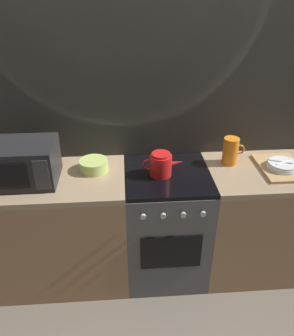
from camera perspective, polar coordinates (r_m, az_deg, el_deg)
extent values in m
plane|color=#6B6054|center=(2.92, 2.92, -16.24)|extent=(8.00, 8.00, 0.00)
cube|color=#B2AD9E|center=(2.52, 2.74, 8.77)|extent=(3.60, 0.05, 2.40)
cube|color=silver|center=(2.50, 2.80, 8.58)|extent=(3.58, 0.01, 2.39)
cube|color=#997251|center=(2.68, -16.60, -10.26)|extent=(1.20, 0.60, 0.86)
cube|color=#9E8466|center=(2.43, -18.11, -2.09)|extent=(1.20, 0.60, 0.04)
cube|color=#4C4C51|center=(2.63, 3.17, -9.66)|extent=(0.60, 0.60, 0.87)
cube|color=black|center=(2.37, 3.47, -1.24)|extent=(0.59, 0.59, 0.03)
cube|color=black|center=(2.39, 4.09, -14.02)|extent=(0.42, 0.01, 0.28)
cylinder|color=#B7B7BC|center=(2.15, -0.67, -8.22)|extent=(0.04, 0.02, 0.04)
cylinder|color=#B7B7BC|center=(2.16, 2.75, -8.06)|extent=(0.04, 0.02, 0.04)
cylinder|color=#B7B7BC|center=(2.18, 6.12, -7.87)|extent=(0.04, 0.02, 0.04)
cylinder|color=#B7B7BC|center=(2.20, 9.43, -7.66)|extent=(0.04, 0.02, 0.04)
cube|color=#997251|center=(2.87, 21.47, -8.24)|extent=(1.20, 0.60, 0.86)
cube|color=#9E8466|center=(2.64, 23.25, -0.48)|extent=(1.20, 0.60, 0.04)
cube|color=black|center=(2.36, -20.48, 0.84)|extent=(0.46, 0.34, 0.27)
cube|color=black|center=(2.23, -22.88, -1.39)|extent=(0.28, 0.01, 0.17)
cube|color=#333338|center=(2.17, -17.36, -1.20)|extent=(0.09, 0.01, 0.21)
cylinder|color=red|center=(2.30, 2.34, 0.47)|extent=(0.15, 0.15, 0.15)
cylinder|color=red|center=(2.27, 2.38, 2.30)|extent=(0.13, 0.13, 0.02)
cone|color=red|center=(2.31, 5.05, 0.89)|extent=(0.10, 0.04, 0.05)
torus|color=red|center=(2.29, 0.23, 0.56)|extent=(0.08, 0.01, 0.08)
cylinder|color=#B7D166|center=(2.40, -8.97, 0.46)|extent=(0.20, 0.20, 0.08)
cylinder|color=orange|center=(2.51, 13.88, 2.80)|extent=(0.11, 0.11, 0.20)
torus|color=orange|center=(2.53, 15.35, 3.03)|extent=(0.08, 0.01, 0.08)
cube|color=tan|center=(2.59, 21.62, 0.10)|extent=(0.30, 0.40, 0.02)
cylinder|color=silver|center=(2.57, 21.86, 0.21)|extent=(0.22, 0.22, 0.01)
cylinder|color=silver|center=(2.56, 21.92, 0.48)|extent=(0.21, 0.21, 0.01)
cylinder|color=silver|center=(2.55, 21.98, 0.76)|extent=(0.21, 0.21, 0.01)
cylinder|color=silver|center=(2.56, 22.43, 0.99)|extent=(0.16, 0.07, 0.01)
cube|color=silver|center=(2.55, 21.53, 1.07)|extent=(0.16, 0.09, 0.00)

